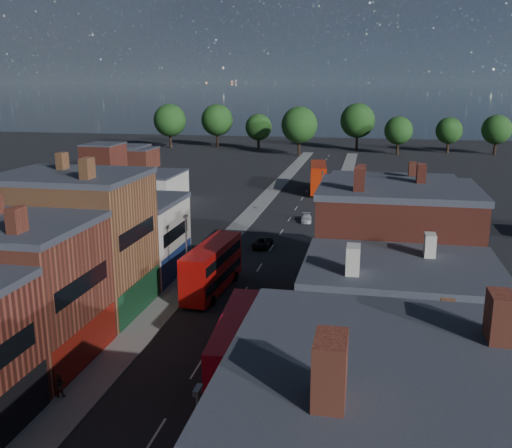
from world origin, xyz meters
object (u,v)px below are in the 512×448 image
at_px(car_2, 262,243).
at_px(ped_1, 59,386).
at_px(ped_3, 314,318).
at_px(bus_0, 212,266).
at_px(car_3, 306,218).
at_px(bus_2, 318,177).
at_px(bus_1, 239,349).

xyz_separation_m(car_2, ped_1, (-6.50, -37.65, 0.32)).
relative_size(ped_1, ped_3, 0.95).
relative_size(car_2, ped_3, 2.55).
relative_size(bus_0, car_3, 3.01).
bearing_deg(car_3, car_2, -110.79).
xyz_separation_m(bus_2, car_2, (-3.37, -39.23, -2.33)).
distance_m(bus_0, car_2, 16.67).
height_order(bus_0, bus_1, bus_0).
xyz_separation_m(bus_0, ped_1, (-4.56, -21.22, -1.71)).
bearing_deg(bus_2, car_3, -94.64).
height_order(bus_0, bus_2, bus_2).
bearing_deg(bus_1, ped_1, -162.85).
bearing_deg(bus_0, bus_1, -64.41).
height_order(car_2, ped_3, ped_3).
relative_size(bus_0, bus_2, 0.89).
bearing_deg(bus_1, bus_2, 87.44).
distance_m(bus_0, car_3, 31.80).
bearing_deg(bus_1, ped_3, 63.79).
relative_size(bus_2, car_3, 3.36).
distance_m(bus_1, ped_1, 12.10).
bearing_deg(bus_0, ped_1, -97.91).
relative_size(car_3, ped_3, 2.27).
distance_m(car_2, ped_3, 24.96).
bearing_deg(ped_3, car_2, -2.71).
xyz_separation_m(car_3, ped_1, (-10.43, -52.41, 0.36)).
relative_size(car_2, car_3, 1.12).
bearing_deg(bus_2, bus_0, -101.40).
height_order(bus_1, ped_3, bus_1).
xyz_separation_m(car_2, ped_3, (8.90, -23.31, 0.37)).
distance_m(car_3, ped_3, 38.40).
bearing_deg(ped_3, bus_0, 33.97).
distance_m(bus_1, car_2, 33.79).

